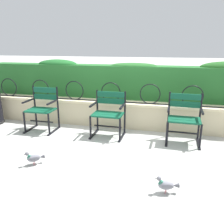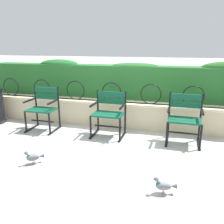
% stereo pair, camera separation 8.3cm
% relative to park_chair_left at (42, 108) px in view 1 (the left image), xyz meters
% --- Properties ---
extents(ground_plane, '(60.00, 60.00, 0.00)m').
position_rel_park_chair_left_xyz_m(ground_plane, '(1.54, -0.37, -0.47)').
color(ground_plane, '#ADADA8').
extents(stone_wall, '(6.77, 0.41, 0.55)m').
position_rel_park_chair_left_xyz_m(stone_wall, '(1.54, 0.59, -0.19)').
color(stone_wall, beige).
rests_on(stone_wall, ground).
extents(iron_arch_fence, '(6.24, 0.02, 0.42)m').
position_rel_park_chair_left_xyz_m(iron_arch_fence, '(1.35, 0.51, 0.27)').
color(iron_arch_fence, black).
rests_on(iron_arch_fence, stone_wall).
extents(hedge_row, '(6.63, 0.47, 0.85)m').
position_rel_park_chair_left_xyz_m(hedge_row, '(1.58, 1.00, 0.48)').
color(hedge_row, '#236028').
rests_on(hedge_row, stone_wall).
extents(park_chair_left, '(0.58, 0.52, 0.89)m').
position_rel_park_chair_left_xyz_m(park_chair_left, '(0.00, 0.00, 0.00)').
color(park_chair_left, '#0F4C33').
rests_on(park_chair_left, ground).
extents(park_chair_centre, '(0.62, 0.53, 0.86)m').
position_rel_park_chair_left_xyz_m(park_chair_centre, '(1.41, 0.03, -0.01)').
color(park_chair_centre, '#0F4C33').
rests_on(park_chair_centre, ground).
extents(park_chair_right, '(0.61, 0.54, 0.89)m').
position_rel_park_chair_left_xyz_m(park_chair_right, '(2.81, 0.02, 0.00)').
color(park_chair_right, '#0F4C33').
rests_on(park_chair_right, ground).
extents(pigeon_near_chairs, '(0.24, 0.22, 0.22)m').
position_rel_park_chair_left_xyz_m(pigeon_near_chairs, '(0.63, -1.42, -0.36)').
color(pigeon_near_chairs, slate).
rests_on(pigeon_near_chairs, ground).
extents(pigeon_far_side, '(0.29, 0.14, 0.22)m').
position_rel_park_chair_left_xyz_m(pigeon_far_side, '(2.56, -1.68, -0.36)').
color(pigeon_far_side, gray).
rests_on(pigeon_far_side, ground).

